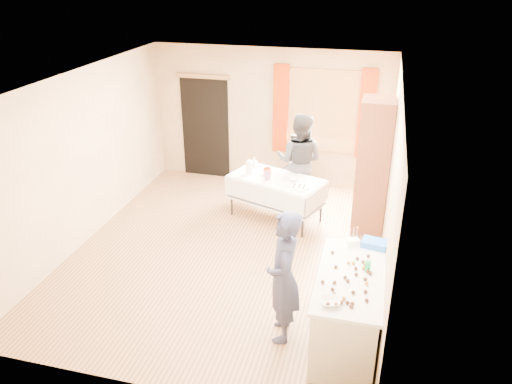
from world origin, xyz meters
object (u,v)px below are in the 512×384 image
(girl, at_px, (284,277))
(woman, at_px, (300,161))
(counter, at_px, (348,310))
(party_table, at_px, (276,194))
(cabinet, at_px, (373,167))
(chair, at_px, (296,177))

(girl, relative_size, woman, 0.94)
(girl, height_order, woman, woman)
(counter, distance_m, party_table, 3.11)
(cabinet, height_order, woman, cabinet)
(party_table, bearing_deg, cabinet, 22.07)
(party_table, bearing_deg, counter, -43.21)
(cabinet, xyz_separation_m, girl, (-0.83, -2.90, -0.27))
(party_table, bearing_deg, woman, 82.91)
(party_table, bearing_deg, chair, 102.17)
(party_table, xyz_separation_m, chair, (0.15, 1.12, -0.13))
(counter, relative_size, girl, 0.94)
(woman, bearing_deg, girl, 103.81)
(cabinet, distance_m, girl, 3.02)
(cabinet, xyz_separation_m, woman, (-1.24, 0.50, -0.22))
(cabinet, relative_size, girl, 1.34)
(party_table, bearing_deg, girl, -56.62)
(counter, relative_size, woman, 0.89)
(cabinet, relative_size, woman, 1.26)
(counter, relative_size, party_table, 0.88)
(counter, height_order, chair, chair)
(cabinet, distance_m, counter, 2.90)
(cabinet, height_order, party_table, cabinet)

